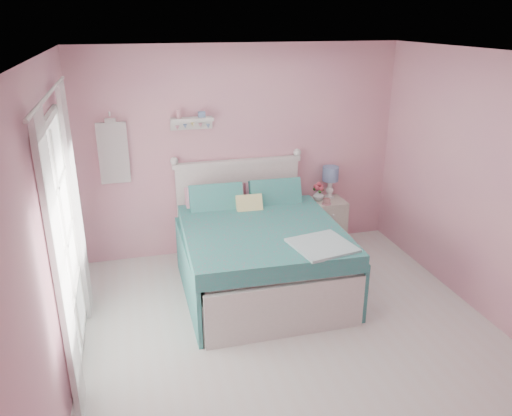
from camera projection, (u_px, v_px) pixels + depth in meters
name	position (u px, v px, depth m)	size (l,w,h in m)	color
floor	(299.00, 345.00, 4.68)	(4.50, 4.50, 0.00)	silver
room_shell	(305.00, 185.00, 4.11)	(4.50, 4.50, 4.50)	#CC819D
bed	(258.00, 252.00, 5.60)	(1.70, 2.12, 1.21)	silver
nightstand	(326.00, 222.00, 6.64)	(0.44, 0.43, 0.63)	beige
table_lamp	(330.00, 176.00, 6.54)	(0.21, 0.21, 0.42)	white
vase	(319.00, 195.00, 6.49)	(0.14, 0.14, 0.15)	silver
teacup	(327.00, 201.00, 6.37)	(0.10, 0.10, 0.07)	pink
roses	(319.00, 187.00, 6.45)	(0.14, 0.11, 0.12)	#C94456
wall_shelf	(191.00, 120.00, 5.88)	(0.50, 0.15, 0.25)	silver
hanging_dress	(113.00, 153.00, 5.77)	(0.34, 0.03, 0.72)	white
french_door	(65.00, 247.00, 4.18)	(0.04, 1.32, 2.16)	silver
curtain_near	(61.00, 277.00, 3.49)	(0.04, 0.40, 2.32)	white
curtain_far	(76.00, 204.00, 4.83)	(0.04, 0.40, 2.32)	white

